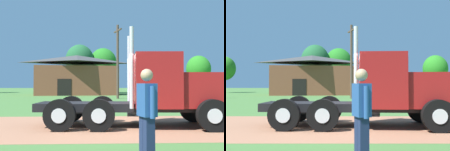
# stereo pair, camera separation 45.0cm
# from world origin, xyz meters

# --- Properties ---
(ground_plane) EXTENTS (200.00, 200.00, 0.00)m
(ground_plane) POSITION_xyz_m (0.00, 0.00, 0.00)
(ground_plane) COLOR #457235
(dirt_track) EXTENTS (120.00, 5.92, 0.01)m
(dirt_track) POSITION_xyz_m (0.00, 0.00, 0.00)
(dirt_track) COLOR #A36B4E
(dirt_track) RESTS_ON ground_plane
(truck_foreground_white) EXTENTS (7.21, 2.94, 3.40)m
(truck_foreground_white) POSITION_xyz_m (1.67, -0.14, 1.22)
(truck_foreground_white) COLOR black
(truck_foreground_white) RESTS_ON ground_plane
(visitor_standing_near) EXTENTS (0.36, 0.57, 1.80)m
(visitor_standing_near) POSITION_xyz_m (0.34, -4.70, 0.97)
(visitor_standing_near) COLOR #264C8C
(visitor_standing_near) RESTS_ON ground_plane
(shed_building) EXTENTS (12.38, 8.22, 5.65)m
(shed_building) POSITION_xyz_m (-3.88, 29.68, 2.72)
(shed_building) COLOR brown
(shed_building) RESTS_ON ground_plane
(utility_pole_far) EXTENTS (0.73, 2.16, 7.72)m
(utility_pole_far) POSITION_xyz_m (1.29, 18.75, 4.11)
(utility_pole_far) COLOR #4D3C31
(utility_pole_far) RESTS_ON ground_plane
(tree_mid) EXTENTS (4.71, 4.71, 8.15)m
(tree_mid) POSITION_xyz_m (-3.96, 36.29, 5.53)
(tree_mid) COLOR #513823
(tree_mid) RESTS_ON ground_plane
(tree_right) EXTENTS (4.70, 4.70, 7.72)m
(tree_right) POSITION_xyz_m (-0.02, 37.60, 5.12)
(tree_right) COLOR #513823
(tree_right) RESTS_ON ground_plane
(tree_far_right) EXTENTS (4.25, 4.25, 6.55)m
(tree_far_right) POSITION_xyz_m (16.83, 37.96, 4.20)
(tree_far_right) COLOR #513823
(tree_far_right) RESTS_ON ground_plane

